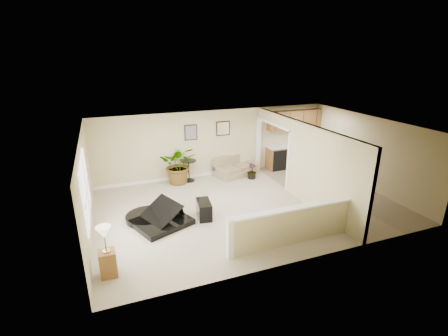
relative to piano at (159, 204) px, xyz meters
name	(u,v)px	position (x,y,z in m)	size (l,w,h in m)	color
floor	(248,206)	(2.74, 0.09, -0.56)	(9.00, 9.00, 0.00)	tan
back_wall	(215,143)	(2.74, 3.09, 0.69)	(9.00, 0.04, 2.50)	#CEC08D
front_wall	(307,211)	(2.74, -2.91, 0.69)	(9.00, 0.04, 2.50)	#CEC08D
left_wall	(86,189)	(-1.76, 0.09, 0.69)	(0.04, 6.00, 2.50)	#CEC08D
right_wall	(367,152)	(7.24, 0.09, 0.69)	(0.04, 6.00, 2.50)	#CEC08D
ceiling	(250,127)	(2.74, 0.09, 1.94)	(9.00, 6.00, 0.04)	white
kitchen_vinyl	(331,191)	(5.89, 0.09, -0.56)	(2.70, 6.00, 0.01)	gray
interior_partition	(296,160)	(4.54, 0.34, 0.66)	(0.18, 5.99, 2.50)	#CEC08D
pony_half_wall	(290,225)	(2.81, -2.21, -0.04)	(3.42, 0.22, 1.00)	#CEC08D
left_window	(85,189)	(-1.75, -0.41, 0.89)	(0.05, 2.15, 1.45)	white
wall_art_left	(191,132)	(1.79, 3.06, 1.19)	(0.48, 0.04, 0.58)	#322412
wall_mirror	(223,128)	(3.04, 3.06, 1.24)	(0.55, 0.04, 0.55)	#322412
kitchen_cabinets	(291,146)	(5.93, 2.82, 0.31)	(2.36, 0.65, 2.33)	brown
piano	(159,204)	(0.00, 0.00, 0.00)	(2.00, 1.97, 1.34)	black
piano_bench	(204,209)	(1.26, -0.13, -0.32)	(0.37, 0.73, 0.49)	black
loveseat	(235,166)	(3.45, 2.79, -0.21)	(1.87, 1.36, 0.93)	#947F5E
accent_table	(189,168)	(1.58, 2.74, -0.05)	(0.55, 0.55, 0.80)	black
palm_plant	(179,165)	(1.22, 2.68, 0.14)	(1.55, 1.43, 1.43)	black
small_plant	(252,172)	(3.86, 2.16, -0.31)	(0.41, 0.41, 0.59)	black
lamp_stand	(107,255)	(-1.41, -1.90, -0.07)	(0.34, 0.34, 1.17)	brown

